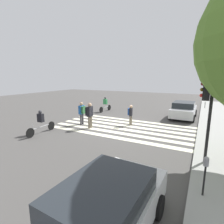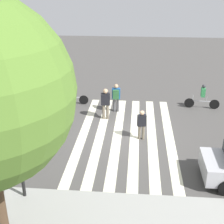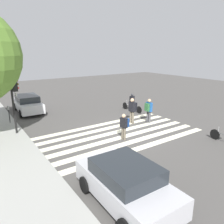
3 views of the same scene
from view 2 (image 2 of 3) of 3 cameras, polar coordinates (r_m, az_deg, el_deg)
ground_plane at (r=16.52m, az=2.56°, el=-4.26°), size 60.00×60.00×0.00m
sidewalk_curb at (r=11.31m, az=1.09°, el=-18.74°), size 36.00×2.50×0.14m
crosswalk_stripes at (r=16.51m, az=2.56°, el=-4.24°), size 4.99×10.00×0.01m
traffic_light at (r=11.32m, az=-16.79°, el=-3.87°), size 0.60×0.50×3.80m
pedestrian_adult_yellow_jacket at (r=18.97m, az=0.74°, el=2.97°), size 0.49×0.42×1.77m
pedestrian_child_with_backpack at (r=18.00m, az=-1.17°, el=1.99°), size 0.53×0.45×1.86m
pedestrian_adult_tall_backpack at (r=15.82m, az=5.48°, el=-1.90°), size 0.47×0.43×1.59m
cyclist_near_curb at (r=20.35m, az=16.25°, el=2.91°), size 2.17×0.42×1.58m
cyclist_far_lane at (r=20.39m, az=-7.75°, el=3.69°), size 2.39×0.41×1.57m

